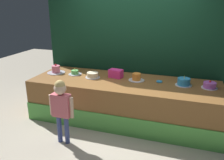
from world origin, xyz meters
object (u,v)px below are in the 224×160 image
object	(u,v)px
child_figure	(61,103)
pink_box	(116,73)
donut	(159,82)
cake_left	(75,73)
cake_center_left	(93,75)
cake_center_right	(137,77)
cake_far_right	(210,85)
cake_far_left	(56,70)
cake_right	(184,82)

from	to	relation	value
child_figure	pink_box	size ratio (longest dim) A/B	4.19
donut	cake_left	xyz separation A→B (m)	(-1.65, -0.04, 0.02)
cake_center_left	child_figure	bearing A→B (deg)	-93.22
child_figure	donut	size ratio (longest dim) A/B	9.81
donut	cake_center_right	distance (m)	0.41
child_figure	cake_far_right	size ratio (longest dim) A/B	3.95
cake_far_left	cake_left	xyz separation A→B (m)	(0.41, 0.02, -0.03)
child_figure	cake_center_right	world-z (taller)	child_figure
cake_center_right	cake_far_right	size ratio (longest dim) A/B	1.10
cake_center_left	cake_far_right	xyz separation A→B (m)	(2.06, 0.08, 0.00)
child_figure	cake_right	world-z (taller)	child_figure
cake_center_left	cake_center_right	bearing A→B (deg)	6.51
cake_right	child_figure	bearing A→B (deg)	-145.82
donut	cake_right	world-z (taller)	cake_right
child_figure	pink_box	world-z (taller)	child_figure
cake_far_left	pink_box	bearing A→B (deg)	4.23
child_figure	pink_box	distance (m)	1.32
child_figure	cake_left	distance (m)	1.21
cake_center_right	cake_far_right	xyz separation A→B (m)	(1.24, -0.01, -0.01)
pink_box	cake_far_right	xyz separation A→B (m)	(1.65, -0.07, -0.03)
cake_left	cake_right	bearing A→B (deg)	0.34
cake_left	cake_right	world-z (taller)	cake_right
cake_left	cake_far_right	xyz separation A→B (m)	(2.47, 0.01, 0.01)
cake_left	cake_far_right	bearing A→B (deg)	0.16
cake_center_left	cake_center_right	world-z (taller)	cake_center_right
cake_left	cake_far_left	bearing A→B (deg)	-177.43
cake_far_left	cake_center_right	distance (m)	1.65
pink_box	cake_far_right	distance (m)	1.65
child_figure	cake_far_right	world-z (taller)	child_figure
donut	cake_far_right	size ratio (longest dim) A/B	0.40
cake_right	cake_center_left	bearing A→B (deg)	-176.92
cake_left	cake_center_left	size ratio (longest dim) A/B	0.95
child_figure	cake_left	xyz separation A→B (m)	(-0.35, 1.15, 0.12)
donut	cake_right	size ratio (longest dim) A/B	0.38
child_figure	cake_center_right	size ratio (longest dim) A/B	3.57
cake_center_right	cake_far_right	world-z (taller)	cake_far_right
cake_right	cake_left	bearing A→B (deg)	-179.66
child_figure	cake_center_left	xyz separation A→B (m)	(0.06, 1.07, 0.13)
cake_center_left	cake_right	xyz separation A→B (m)	(1.65, 0.09, 0.01)
donut	cake_far_left	xyz separation A→B (m)	(-2.06, -0.06, 0.05)
donut	cake_center_right	bearing A→B (deg)	-177.23
child_figure	cake_right	size ratio (longest dim) A/B	3.70
cake_left	cake_center_left	distance (m)	0.42
donut	cake_right	bearing A→B (deg)	-3.51
cake_far_left	cake_far_right	bearing A→B (deg)	0.50
pink_box	cake_right	size ratio (longest dim) A/B	0.88
cake_right	cake_far_left	bearing A→B (deg)	-179.29
child_figure	cake_center_left	world-z (taller)	child_figure
child_figure	cake_right	distance (m)	2.07
cake_right	cake_far_right	xyz separation A→B (m)	(0.41, -0.01, -0.01)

